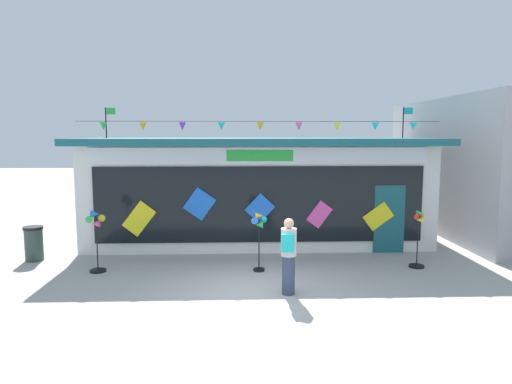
{
  "coord_description": "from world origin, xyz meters",
  "views": [
    {
      "loc": [
        -0.38,
        -9.68,
        3.44
      ],
      "look_at": [
        0.09,
        2.67,
        1.92
      ],
      "focal_mm": 32.26,
      "sensor_mm": 36.0,
      "label": 1
    }
  ],
  "objects_px": {
    "person_near_camera": "(289,255)",
    "kite_shop_building": "(256,187)",
    "wind_spinner_far_left": "(96,233)",
    "wind_spinner_left": "(259,230)",
    "wind_spinner_center_left": "(418,240)",
    "trash_bin": "(34,243)"
  },
  "relations": [
    {
      "from": "kite_shop_building",
      "to": "wind_spinner_far_left",
      "type": "distance_m",
      "value": 5.97
    },
    {
      "from": "kite_shop_building",
      "to": "wind_spinner_center_left",
      "type": "height_order",
      "value": "kite_shop_building"
    },
    {
      "from": "kite_shop_building",
      "to": "person_near_camera",
      "type": "relative_size",
      "value": 6.53
    },
    {
      "from": "wind_spinner_far_left",
      "to": "wind_spinner_center_left",
      "type": "xyz_separation_m",
      "value": [
        8.25,
        0.1,
        -0.26
      ]
    },
    {
      "from": "kite_shop_building",
      "to": "wind_spinner_left",
      "type": "xyz_separation_m",
      "value": [
        -0.1,
        -4.27,
        -0.64
      ]
    },
    {
      "from": "kite_shop_building",
      "to": "person_near_camera",
      "type": "distance_m",
      "value": 6.08
    },
    {
      "from": "trash_bin",
      "to": "wind_spinner_far_left",
      "type": "bearing_deg",
      "value": -29.5
    },
    {
      "from": "kite_shop_building",
      "to": "trash_bin",
      "type": "relative_size",
      "value": 11.48
    },
    {
      "from": "wind_spinner_far_left",
      "to": "wind_spinner_center_left",
      "type": "distance_m",
      "value": 8.26
    },
    {
      "from": "wind_spinner_far_left",
      "to": "wind_spinner_left",
      "type": "xyz_separation_m",
      "value": [
        4.1,
        -0.08,
        0.06
      ]
    },
    {
      "from": "wind_spinner_center_left",
      "to": "person_near_camera",
      "type": "relative_size",
      "value": 0.91
    },
    {
      "from": "kite_shop_building",
      "to": "wind_spinner_far_left",
      "type": "xyz_separation_m",
      "value": [
        -4.2,
        -4.19,
        -0.69
      ]
    },
    {
      "from": "kite_shop_building",
      "to": "wind_spinner_center_left",
      "type": "distance_m",
      "value": 5.84
    },
    {
      "from": "person_near_camera",
      "to": "kite_shop_building",
      "type": "bearing_deg",
      "value": -73.85
    },
    {
      "from": "person_near_camera",
      "to": "wind_spinner_far_left",
      "type": "bearing_deg",
      "value": -9.58
    },
    {
      "from": "wind_spinner_far_left",
      "to": "wind_spinner_left",
      "type": "relative_size",
      "value": 1.04
    },
    {
      "from": "wind_spinner_left",
      "to": "wind_spinner_far_left",
      "type": "bearing_deg",
      "value": 178.87
    },
    {
      "from": "wind_spinner_center_left",
      "to": "person_near_camera",
      "type": "bearing_deg",
      "value": -151.91
    },
    {
      "from": "wind_spinner_center_left",
      "to": "wind_spinner_far_left",
      "type": "bearing_deg",
      "value": -179.32
    },
    {
      "from": "kite_shop_building",
      "to": "wind_spinner_far_left",
      "type": "relative_size",
      "value": 6.89
    },
    {
      "from": "kite_shop_building",
      "to": "wind_spinner_center_left",
      "type": "relative_size",
      "value": 7.19
    },
    {
      "from": "wind_spinner_left",
      "to": "trash_bin",
      "type": "bearing_deg",
      "value": 168.48
    }
  ]
}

